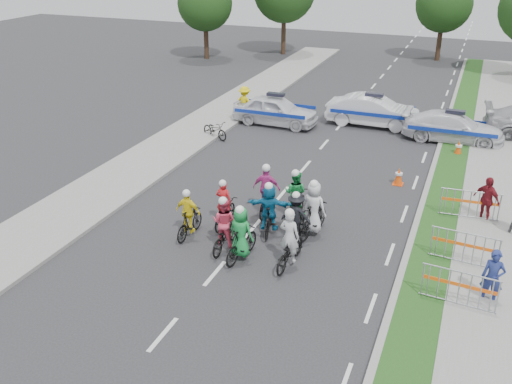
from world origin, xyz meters
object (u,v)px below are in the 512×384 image
at_px(barrier_2, 469,206).
at_px(rider_0, 290,247).
at_px(rider_9, 267,195).
at_px(cone_0, 399,176).
at_px(police_car_1, 373,111).
at_px(marshal_hiviz, 245,103).
at_px(rider_4, 296,222).
at_px(rider_8, 295,200).
at_px(rider_1, 241,238).
at_px(barrier_1, 464,249).
at_px(parked_bike, 215,130).
at_px(police_car_0, 276,110).
at_px(rider_2, 225,229).
at_px(tree_4, 444,4).
at_px(rider_6, 224,210).
at_px(rider_3, 189,218).
at_px(tree_0, 205,3).
at_px(rider_7, 313,214).
at_px(spectator_0, 493,278).
at_px(rider_5, 269,212).
at_px(barrier_0, 459,290).
at_px(police_car_2, 453,127).
at_px(cone_1, 458,148).
at_px(spectator_2, 486,200).

bearing_deg(barrier_2, rider_0, -133.60).
xyz_separation_m(rider_9, cone_0, (3.93, 4.35, -0.40)).
xyz_separation_m(police_car_1, marshal_hiviz, (-6.55, -1.40, 0.11)).
distance_m(rider_0, rider_4, 1.53).
bearing_deg(rider_8, rider_1, 79.55).
relative_size(barrier_1, parked_bike, 1.21).
distance_m(rider_1, police_car_0, 13.53).
bearing_deg(rider_2, rider_1, 151.90).
xyz_separation_m(barrier_1, tree_4, (-3.70, 30.87, 3.63)).
relative_size(rider_4, barrier_1, 0.89).
height_order(rider_6, barrier_2, rider_6).
bearing_deg(cone_0, rider_4, -112.25).
xyz_separation_m(rider_3, tree_0, (-12.27, 26.27, 3.52)).
relative_size(police_car_0, parked_bike, 2.67).
distance_m(rider_7, cone_0, 5.60).
distance_m(police_car_1, spectator_0, 15.54).
distance_m(rider_8, parked_bike, 9.11).
xyz_separation_m(rider_7, rider_9, (-1.95, 0.88, -0.03)).
relative_size(rider_2, police_car_1, 0.39).
xyz_separation_m(police_car_1, barrier_1, (5.19, -12.60, -0.21)).
bearing_deg(rider_5, cone_0, -132.60).
bearing_deg(rider_4, barrier_1, -175.78).
relative_size(rider_6, barrier_1, 0.86).
height_order(rider_0, rider_8, rider_0).
xyz_separation_m(rider_4, rider_5, (-0.98, 0.17, 0.09)).
relative_size(rider_5, tree_4, 0.30).
bearing_deg(barrier_0, barrier_1, 90.00).
bearing_deg(rider_1, tree_0, -53.33).
bearing_deg(police_car_2, rider_6, 151.75).
xyz_separation_m(rider_0, rider_5, (-1.27, 1.67, 0.15)).
xyz_separation_m(rider_2, rider_9, (0.35, 2.79, 0.05)).
xyz_separation_m(rider_1, tree_0, (-14.41, 26.96, 3.47)).
height_order(rider_3, rider_5, rider_5).
distance_m(police_car_0, police_car_2, 8.76).
bearing_deg(barrier_2, rider_9, -162.55).
height_order(rider_0, parked_bike, rider_0).
xyz_separation_m(rider_2, tree_4, (3.31, 32.57, 3.50)).
height_order(rider_5, police_car_1, rider_5).
bearing_deg(rider_7, cone_1, -103.01).
bearing_deg(tree_0, spectator_2, -45.53).
distance_m(rider_3, rider_9, 3.05).
bearing_deg(tree_0, cone_0, -47.24).
distance_m(barrier_2, tree_4, 28.16).
bearing_deg(marshal_hiviz, rider_1, 119.32).
bearing_deg(spectator_2, rider_4, -114.44).
bearing_deg(spectator_2, barrier_2, -136.65).
bearing_deg(marshal_hiviz, cone_1, 179.13).
bearing_deg(tree_0, rider_5, -59.77).
bearing_deg(barrier_1, barrier_0, -90.00).
height_order(marshal_hiviz, tree_4, tree_4).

